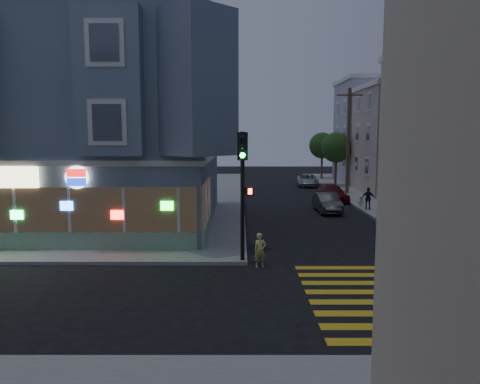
{
  "coord_description": "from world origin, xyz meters",
  "views": [
    {
      "loc": [
        2.71,
        -16.35,
        5.27
      ],
      "look_at": [
        2.7,
        5.22,
        2.59
      ],
      "focal_mm": 35.0,
      "sensor_mm": 36.0,
      "label": 1
    }
  ],
  "objects_px": {
    "parked_car_d": "(308,180)",
    "fire_hydrant": "(361,201)",
    "pedestrian_b": "(368,199)",
    "traffic_signal": "(243,174)",
    "utility_pole": "(348,140)",
    "running_child": "(260,250)",
    "street_tree_far": "(322,146)",
    "parked_car_a": "(399,227)",
    "parked_car_c": "(333,194)",
    "street_tree_near": "(336,148)",
    "pedestrian_a": "(393,198)",
    "parked_car_b": "(327,203)"
  },
  "relations": [
    {
      "from": "utility_pole",
      "to": "street_tree_far",
      "type": "height_order",
      "value": "utility_pole"
    },
    {
      "from": "parked_car_a",
      "to": "traffic_signal",
      "type": "xyz_separation_m",
      "value": [
        -7.83,
        -4.37,
        3.0
      ]
    },
    {
      "from": "street_tree_near",
      "to": "parked_car_d",
      "type": "bearing_deg",
      "value": 163.75
    },
    {
      "from": "running_child",
      "to": "pedestrian_b",
      "type": "bearing_deg",
      "value": 43.39
    },
    {
      "from": "utility_pole",
      "to": "parked_car_b",
      "type": "relative_size",
      "value": 2.28
    },
    {
      "from": "pedestrian_a",
      "to": "traffic_signal",
      "type": "distance_m",
      "value": 16.38
    },
    {
      "from": "pedestrian_a",
      "to": "parked_car_b",
      "type": "height_order",
      "value": "pedestrian_a"
    },
    {
      "from": "running_child",
      "to": "parked_car_b",
      "type": "bearing_deg",
      "value": 52.9
    },
    {
      "from": "parked_car_a",
      "to": "parked_car_d",
      "type": "relative_size",
      "value": 0.91
    },
    {
      "from": "street_tree_far",
      "to": "parked_car_b",
      "type": "relative_size",
      "value": 1.35
    },
    {
      "from": "street_tree_far",
      "to": "pedestrian_a",
      "type": "height_order",
      "value": "street_tree_far"
    },
    {
      "from": "traffic_signal",
      "to": "parked_car_a",
      "type": "bearing_deg",
      "value": 9.06
    },
    {
      "from": "utility_pole",
      "to": "pedestrian_a",
      "type": "relative_size",
      "value": 5.35
    },
    {
      "from": "utility_pole",
      "to": "traffic_signal",
      "type": "relative_size",
      "value": 1.72
    },
    {
      "from": "running_child",
      "to": "traffic_signal",
      "type": "bearing_deg",
      "value": 135.63
    },
    {
      "from": "running_child",
      "to": "fire_hydrant",
      "type": "distance_m",
      "value": 16.6
    },
    {
      "from": "running_child",
      "to": "parked_car_a",
      "type": "relative_size",
      "value": 0.34
    },
    {
      "from": "running_child",
      "to": "fire_hydrant",
      "type": "xyz_separation_m",
      "value": [
        7.8,
        14.65,
        -0.11
      ]
    },
    {
      "from": "street_tree_far",
      "to": "parked_car_a",
      "type": "height_order",
      "value": "street_tree_far"
    },
    {
      "from": "pedestrian_b",
      "to": "parked_car_c",
      "type": "xyz_separation_m",
      "value": [
        -1.45,
        4.99,
        -0.29
      ]
    },
    {
      "from": "street_tree_far",
      "to": "traffic_signal",
      "type": "height_order",
      "value": "street_tree_far"
    },
    {
      "from": "utility_pole",
      "to": "running_child",
      "type": "height_order",
      "value": "utility_pole"
    },
    {
      "from": "street_tree_near",
      "to": "pedestrian_a",
      "type": "distance_m",
      "value": 15.59
    },
    {
      "from": "fire_hydrant",
      "to": "pedestrian_b",
      "type": "bearing_deg",
      "value": -83.96
    },
    {
      "from": "traffic_signal",
      "to": "street_tree_near",
      "type": "bearing_deg",
      "value": 51.28
    },
    {
      "from": "street_tree_near",
      "to": "running_child",
      "type": "height_order",
      "value": "street_tree_near"
    },
    {
      "from": "utility_pole",
      "to": "parked_car_d",
      "type": "relative_size",
      "value": 2.05
    },
    {
      "from": "parked_car_d",
      "to": "street_tree_far",
      "type": "bearing_deg",
      "value": 74.43
    },
    {
      "from": "fire_hydrant",
      "to": "utility_pole",
      "type": "bearing_deg",
      "value": 84.7
    },
    {
      "from": "running_child",
      "to": "parked_car_d",
      "type": "height_order",
      "value": "running_child"
    },
    {
      "from": "pedestrian_a",
      "to": "parked_car_b",
      "type": "distance_m",
      "value": 4.42
    },
    {
      "from": "fire_hydrant",
      "to": "parked_car_c",
      "type": "bearing_deg",
      "value": 109.59
    },
    {
      "from": "utility_pole",
      "to": "traffic_signal",
      "type": "height_order",
      "value": "utility_pole"
    },
    {
      "from": "parked_car_c",
      "to": "traffic_signal",
      "type": "bearing_deg",
      "value": -118.68
    },
    {
      "from": "parked_car_a",
      "to": "pedestrian_a",
      "type": "bearing_deg",
      "value": 74.5
    },
    {
      "from": "parked_car_d",
      "to": "parked_car_c",
      "type": "bearing_deg",
      "value": -82.88
    },
    {
      "from": "pedestrian_b",
      "to": "traffic_signal",
      "type": "bearing_deg",
      "value": 72.27
    },
    {
      "from": "pedestrian_b",
      "to": "parked_car_c",
      "type": "relative_size",
      "value": 0.36
    },
    {
      "from": "pedestrian_a",
      "to": "pedestrian_b",
      "type": "bearing_deg",
      "value": -33.27
    },
    {
      "from": "parked_car_d",
      "to": "fire_hydrant",
      "type": "relative_size",
      "value": 5.43
    },
    {
      "from": "parked_car_c",
      "to": "fire_hydrant",
      "type": "xyz_separation_m",
      "value": [
        1.32,
        -3.7,
        -0.04
      ]
    },
    {
      "from": "parked_car_d",
      "to": "traffic_signal",
      "type": "height_order",
      "value": "traffic_signal"
    },
    {
      "from": "parked_car_c",
      "to": "parked_car_d",
      "type": "height_order",
      "value": "parked_car_c"
    },
    {
      "from": "parked_car_c",
      "to": "utility_pole",
      "type": "bearing_deg",
      "value": 55.37
    },
    {
      "from": "parked_car_b",
      "to": "utility_pole",
      "type": "bearing_deg",
      "value": 67.4
    },
    {
      "from": "parked_car_d",
      "to": "pedestrian_a",
      "type": "bearing_deg",
      "value": -73.12
    },
    {
      "from": "pedestrian_a",
      "to": "fire_hydrant",
      "type": "relative_size",
      "value": 2.08
    },
    {
      "from": "pedestrian_a",
      "to": "parked_car_a",
      "type": "relative_size",
      "value": 0.42
    },
    {
      "from": "parked_car_d",
      "to": "fire_hydrant",
      "type": "xyz_separation_m",
      "value": [
        1.77,
        -14.33,
        -0.03
      ]
    },
    {
      "from": "pedestrian_a",
      "to": "utility_pole",
      "type": "bearing_deg",
      "value": -101.12
    }
  ]
}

